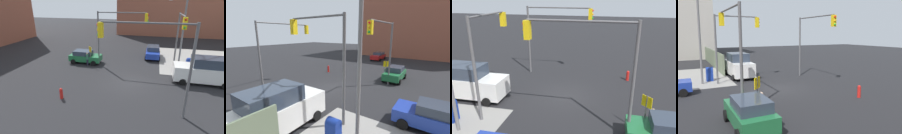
{
  "view_description": "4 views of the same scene",
  "coord_description": "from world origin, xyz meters",
  "views": [
    {
      "loc": [
        2.12,
        -15.53,
        7.66
      ],
      "look_at": [
        -1.61,
        -0.36,
        1.68
      ],
      "focal_mm": 28.0,
      "sensor_mm": 36.0,
      "label": 1
    },
    {
      "loc": [
        11.39,
        8.89,
        5.42
      ],
      "look_at": [
        -0.12,
        0.88,
        2.28
      ],
      "focal_mm": 24.0,
      "sensor_mm": 36.0,
      "label": 2
    },
    {
      "loc": [
        -3.19,
        15.23,
        7.73
      ],
      "look_at": [
        0.34,
        -1.3,
        1.89
      ],
      "focal_mm": 35.0,
      "sensor_mm": 36.0,
      "label": 3
    },
    {
      "loc": [
        -16.75,
        7.67,
        4.76
      ],
      "look_at": [
        -0.58,
        -0.65,
        1.96
      ],
      "focal_mm": 35.0,
      "sensor_mm": 36.0,
      "label": 4
    }
  ],
  "objects": [
    {
      "name": "ground_plane",
      "position": [
        0.0,
        0.0,
        0.0
      ],
      "size": [
        120.0,
        120.0,
        0.0
      ],
      "primitive_type": "plane",
      "color": "black"
    },
    {
      "name": "van_white_delivery",
      "position": [
        7.03,
        1.8,
        1.28
      ],
      "size": [
        5.4,
        2.32,
        2.62
      ],
      "color": "white",
      "rests_on": "ground"
    },
    {
      "name": "warning_sign_two_way",
      "position": [
        -5.4,
        3.88,
        1.64
      ],
      "size": [
        0.48,
        0.48,
        2.4
      ],
      "color": "#4C4C4C",
      "rests_on": "ground"
    },
    {
      "name": "fire_hydrant",
      "position": [
        -5.0,
        -4.2,
        0.49
      ],
      "size": [
        0.26,
        0.26,
        0.94
      ],
      "color": "red",
      "rests_on": "ground"
    },
    {
      "name": "street_lamp_corner",
      "position": [
        4.93,
        5.55,
        4.7
      ],
      "size": [
        2.17,
        1.88,
        8.0
      ],
      "color": "slate",
      "rests_on": "ground"
    },
    {
      "name": "pedestrian_crossing",
      "position": [
        -5.8,
        3.8,
        0.84
      ],
      "size": [
        0.36,
        0.36,
        1.62
      ],
      "rotation": [
        0.0,
        0.0,
        2.26
      ],
      "color": "#2D664C",
      "rests_on": "ground"
    },
    {
      "name": "traffic_signal_ne_corner",
      "position": [
        4.5,
        2.86,
        4.56
      ],
      "size": [
        0.36,
        4.41,
        6.5
      ],
      "color": "#59595B",
      "rests_on": "ground"
    },
    {
      "name": "traffic_signal_se_corner",
      "position": [
        2.1,
        -4.5,
        4.67
      ],
      "size": [
        6.22,
        0.36,
        6.5
      ],
      "color": "#59595B",
      "rests_on": "ground"
    },
    {
      "name": "sedan_green",
      "position": [
        -6.46,
        4.67,
        0.84
      ],
      "size": [
        4.01,
        2.02,
        1.62
      ],
      "color": "#1E6638",
      "rests_on": "ground"
    },
    {
      "name": "construction_fence",
      "position": [
        17.57,
        3.2,
        1.2
      ],
      "size": [
        19.13,
        0.12,
        2.4
      ],
      "primitive_type": "cube",
      "color": "#607056",
      "rests_on": "ground"
    },
    {
      "name": "mailbox_blue",
      "position": [
        6.2,
        5.0,
        0.76
      ],
      "size": [
        0.56,
        0.64,
        1.43
      ],
      "color": "navy",
      "rests_on": "ground"
    },
    {
      "name": "traffic_signal_nw_corner",
      "position": [
        -2.22,
        4.5,
        4.66
      ],
      "size": [
        5.93,
        0.36,
        6.5
      ],
      "color": "#59595B",
      "rests_on": "ground"
    }
  ]
}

